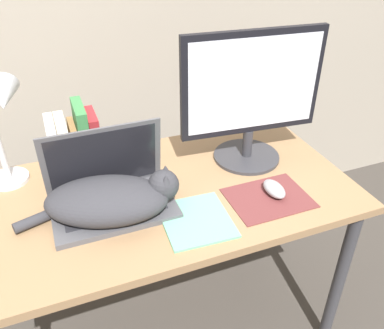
# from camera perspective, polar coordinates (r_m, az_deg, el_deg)

# --- Properties ---
(desk) EXTENTS (1.21, 0.66, 0.70)m
(desk) POSITION_cam_1_polar(r_m,az_deg,el_deg) (1.38, -3.47, -6.19)
(desk) COLOR #93704C
(desk) RESTS_ON ground_plane
(laptop) EXTENTS (0.37, 0.23, 0.24)m
(laptop) POSITION_cam_1_polar(r_m,az_deg,el_deg) (1.26, -11.33, -3.91)
(laptop) COLOR #4C4C51
(laptop) RESTS_ON desk
(cat) EXTENTS (0.49, 0.31, 0.14)m
(cat) POSITION_cam_1_polar(r_m,az_deg,el_deg) (1.22, -11.25, -4.80)
(cat) COLOR #333338
(cat) RESTS_ON desk
(external_monitor) EXTENTS (0.49, 0.24, 0.46)m
(external_monitor) POSITION_cam_1_polar(r_m,az_deg,el_deg) (1.40, 8.35, 9.44)
(external_monitor) COLOR #333338
(external_monitor) RESTS_ON desk
(mousepad) EXTENTS (0.25, 0.20, 0.00)m
(mousepad) POSITION_cam_1_polar(r_m,az_deg,el_deg) (1.32, 10.66, -4.63)
(mousepad) COLOR brown
(mousepad) RESTS_ON desk
(computer_mouse) EXTENTS (0.06, 0.10, 0.04)m
(computer_mouse) POSITION_cam_1_polar(r_m,az_deg,el_deg) (1.33, 11.46, -3.38)
(computer_mouse) COLOR #99999E
(computer_mouse) RESTS_ON mousepad
(book_row) EXTENTS (0.16, 0.17, 0.25)m
(book_row) POSITION_cam_1_polar(r_m,az_deg,el_deg) (1.42, -16.12, 2.65)
(book_row) COLOR white
(book_row) RESTS_ON desk
(desk_lamp) EXTENTS (0.17, 0.17, 0.38)m
(desk_lamp) POSITION_cam_1_polar(r_m,az_deg,el_deg) (1.36, -25.03, 6.29)
(desk_lamp) COLOR silver
(desk_lamp) RESTS_ON desk
(notepad) EXTENTS (0.21, 0.23, 0.01)m
(notepad) POSITION_cam_1_polar(r_m,az_deg,el_deg) (1.21, 0.59, -7.80)
(notepad) COLOR #6BBC93
(notepad) RESTS_ON desk
(webcam) EXTENTS (0.05, 0.05, 0.07)m
(webcam) POSITION_cam_1_polar(r_m,az_deg,el_deg) (1.50, -9.24, 2.67)
(webcam) COLOR #232328
(webcam) RESTS_ON desk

